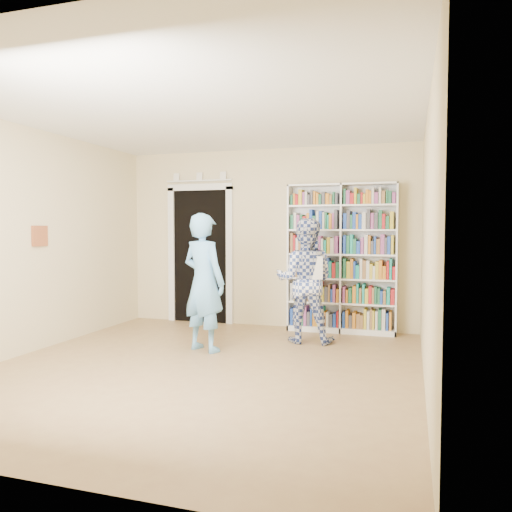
{
  "coord_description": "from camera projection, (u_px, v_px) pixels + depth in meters",
  "views": [
    {
      "loc": [
        2.11,
        -4.83,
        1.47
      ],
      "look_at": [
        0.32,
        0.9,
        1.16
      ],
      "focal_mm": 35.0,
      "sensor_mm": 36.0,
      "label": 1
    }
  ],
  "objects": [
    {
      "name": "man_plaid",
      "position": [
        305.0,
        280.0,
        6.52
      ],
      "size": [
        0.83,
        0.67,
        1.62
      ],
      "primitive_type": "imported",
      "rotation": [
        0.0,
        0.0,
        3.22
      ],
      "color": "navy",
      "rests_on": "floor"
    },
    {
      "name": "ceiling",
      "position": [
        200.0,
        112.0,
        5.17
      ],
      "size": [
        5.0,
        5.0,
        0.0
      ],
      "primitive_type": "plane",
      "rotation": [
        3.14,
        0.0,
        0.0
      ],
      "color": "white",
      "rests_on": "wall_back"
    },
    {
      "name": "wall_left",
      "position": [
        26.0,
        240.0,
        5.91
      ],
      "size": [
        0.0,
        5.0,
        5.0
      ],
      "primitive_type": "plane",
      "rotation": [
        1.57,
        0.0,
        1.57
      ],
      "color": "beige",
      "rests_on": "floor"
    },
    {
      "name": "floor",
      "position": [
        202.0,
        368.0,
        5.31
      ],
      "size": [
        5.0,
        5.0,
        0.0
      ],
      "primitive_type": "plane",
      "color": "#916C46",
      "rests_on": "ground"
    },
    {
      "name": "doorway",
      "position": [
        200.0,
        248.0,
        7.94
      ],
      "size": [
        1.1,
        0.08,
        2.43
      ],
      "color": "black",
      "rests_on": "floor"
    },
    {
      "name": "wall_back",
      "position": [
        267.0,
        238.0,
        7.62
      ],
      "size": [
        4.5,
        0.0,
        4.5
      ],
      "primitive_type": "plane",
      "rotation": [
        1.57,
        0.0,
        0.0
      ],
      "color": "beige",
      "rests_on": "floor"
    },
    {
      "name": "wall_right",
      "position": [
        427.0,
        243.0,
        4.57
      ],
      "size": [
        0.0,
        5.0,
        5.0
      ],
      "primitive_type": "plane",
      "rotation": [
        1.57,
        0.0,
        -1.57
      ],
      "color": "beige",
      "rests_on": "floor"
    },
    {
      "name": "paper_sheet",
      "position": [
        315.0,
        268.0,
        6.3
      ],
      "size": [
        0.2,
        0.08,
        0.29
      ],
      "primitive_type": "cube",
      "rotation": [
        0.0,
        0.0,
        0.38
      ],
      "color": "white",
      "rests_on": "man_plaid"
    },
    {
      "name": "wall_art",
      "position": [
        40.0,
        236.0,
        6.09
      ],
      "size": [
        0.03,
        0.25,
        0.25
      ],
      "primitive_type": "cube",
      "color": "brown",
      "rests_on": "wall_left"
    },
    {
      "name": "bookshelf",
      "position": [
        342.0,
        258.0,
        7.14
      ],
      "size": [
        1.55,
        0.29,
        2.13
      ],
      "rotation": [
        0.0,
        0.0,
        -0.16
      ],
      "color": "white",
      "rests_on": "floor"
    },
    {
      "name": "man_blue",
      "position": [
        204.0,
        282.0,
        6.05
      ],
      "size": [
        0.71,
        0.59,
        1.67
      ],
      "primitive_type": "imported",
      "rotation": [
        0.0,
        0.0,
        2.79
      ],
      "color": "#66ACE3",
      "rests_on": "floor"
    }
  ]
}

